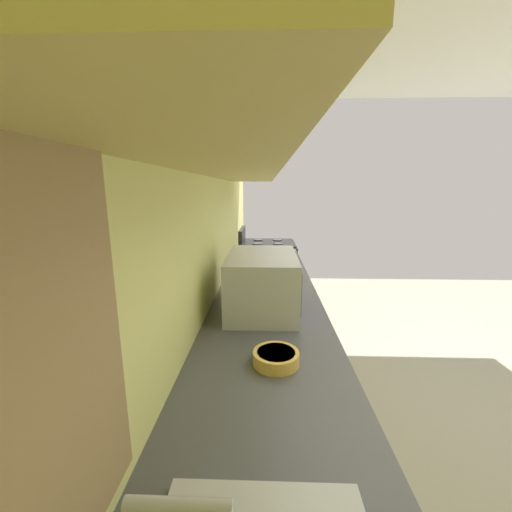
% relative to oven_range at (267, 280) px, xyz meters
% --- Properties ---
extents(ground_plane, '(6.72, 6.72, 0.00)m').
position_rel_oven_range_xyz_m(ground_plane, '(-1.69, -1.34, -0.47)').
color(ground_plane, gray).
extents(wall_back, '(4.32, 0.12, 2.57)m').
position_rel_oven_range_xyz_m(wall_back, '(-1.69, 0.38, 0.82)').
color(wall_back, '#DEDD7E').
rests_on(wall_back, ground_plane).
extents(counter_run, '(3.50, 0.63, 0.90)m').
position_rel_oven_range_xyz_m(counter_run, '(-2.04, 0.02, -0.01)').
color(counter_run, '#D7C76D').
rests_on(counter_run, ground_plane).
extents(upper_cabinets, '(2.73, 0.35, 0.72)m').
position_rel_oven_range_xyz_m(upper_cabinets, '(-2.04, 0.14, 1.48)').
color(upper_cabinets, '#DCC369').
extents(window_back_wall, '(0.46, 0.02, 0.70)m').
position_rel_oven_range_xyz_m(window_back_wall, '(-3.23, 0.31, 0.85)').
color(window_back_wall, '#997A4C').
extents(oven_range, '(0.59, 0.65, 1.08)m').
position_rel_oven_range_xyz_m(oven_range, '(0.00, 0.00, 0.00)').
color(oven_range, black).
rests_on(oven_range, ground_plane).
extents(microwave, '(0.53, 0.36, 0.30)m').
position_rel_oven_range_xyz_m(microwave, '(-1.98, 0.04, 0.58)').
color(microwave, '#B7BABF').
rests_on(microwave, counter_run).
extents(bowl, '(0.17, 0.17, 0.05)m').
position_rel_oven_range_xyz_m(bowl, '(-2.51, -0.02, 0.46)').
color(bowl, gold).
rests_on(bowl, counter_run).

